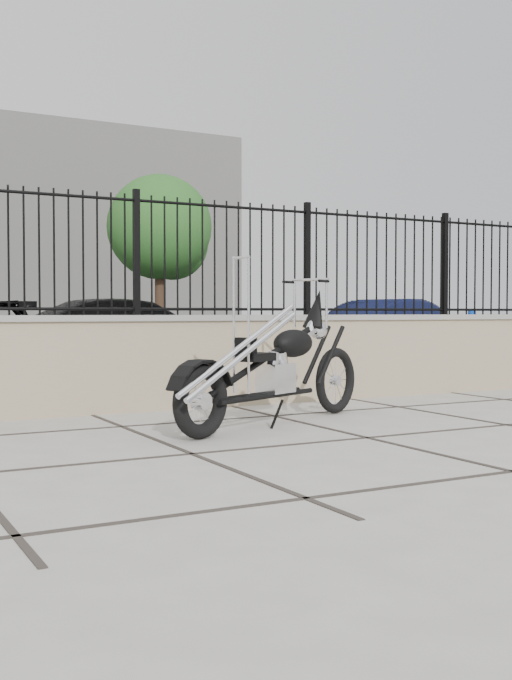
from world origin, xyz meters
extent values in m
plane|color=#99968E|center=(0.00, 0.00, 0.00)|extent=(90.00, 90.00, 0.00)
plane|color=black|center=(0.00, 12.50, 0.00)|extent=(30.00, 30.00, 0.00)
cube|color=gray|center=(0.00, 2.50, 0.48)|extent=(14.00, 0.36, 0.96)
cube|color=black|center=(0.00, 2.50, 1.56)|extent=(14.00, 0.08, 1.20)
imported|color=black|center=(0.74, 7.54, 0.60)|extent=(4.26, 1.93, 1.21)
imported|color=black|center=(6.41, 7.63, 0.62)|extent=(3.97, 2.08, 1.24)
cylinder|color=blue|center=(2.72, 4.52, 0.46)|extent=(0.15, 0.15, 0.92)
cylinder|color=#0E1CD3|center=(5.06, 4.19, 0.51)|extent=(0.16, 0.16, 1.02)
cylinder|color=#382619|center=(4.85, 16.81, 1.43)|extent=(0.29, 0.29, 2.87)
sphere|color=#326325|center=(4.85, 16.81, 3.63)|extent=(3.06, 3.06, 3.06)
camera|label=1|loc=(-3.71, -5.05, 0.99)|focal=42.00mm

